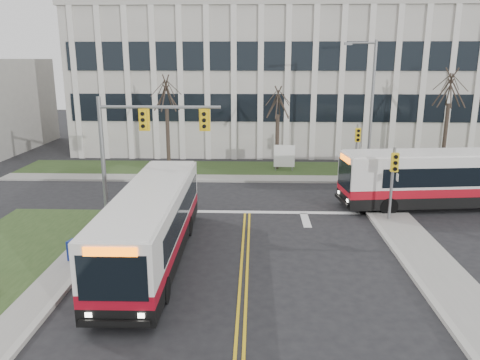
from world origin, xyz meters
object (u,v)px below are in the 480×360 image
Objects in this scene: directory_sign at (284,156)px; bus_cross at (446,180)px; bus_main at (152,226)px; newspaper_box_blue at (75,252)px; streetlight at (369,102)px.

directory_sign is 11.62m from bus_cross.
directory_sign is 16.77m from bus_main.
bus_main is 11.55× the size of newspaper_box_blue.
bus_cross reaches higher than newspaper_box_blue.
bus_cross is (2.88, -6.70, -3.66)m from streetlight.
newspaper_box_blue is (-17.71, -7.96, -1.06)m from bus_cross.
directory_sign is (-5.53, 1.30, -4.02)m from streetlight.
streetlight reaches higher than newspaper_box_blue.
directory_sign is 0.17× the size of bus_cross.
streetlight is at bearing 59.33° from newspaper_box_blue.
streetlight is 6.96m from directory_sign.
directory_sign is at bearing -139.97° from bus_cross.
bus_main is at bearing -111.80° from directory_sign.
bus_cross is (8.41, -8.00, 0.36)m from directory_sign.
streetlight is at bearing -163.13° from bus_cross.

